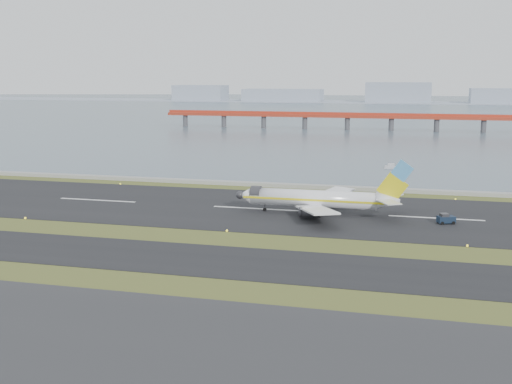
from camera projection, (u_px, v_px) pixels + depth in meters
ground at (215, 241)px, 118.58m from camera, size 1000.00×1000.00×0.00m
apron_strip at (50, 373)px, 66.19m from camera, size 1000.00×50.00×0.10m
taxiway_strip at (193, 259)px, 107.14m from camera, size 1000.00×18.00×0.10m
runway_strip at (256, 209)px, 147.14m from camera, size 1000.00×45.00×0.10m
seawall at (283, 185)px, 175.64m from camera, size 1000.00×2.50×1.00m
bay_water at (379, 110)px, 556.70m from camera, size 1400.00×800.00×1.30m
red_pier at (391, 117)px, 350.46m from camera, size 260.00×5.00×10.20m
far_shoreline at (402, 97)px, 704.65m from camera, size 1400.00×80.00×60.50m
airliner at (320, 199)px, 140.82m from camera, size 38.52×32.89×12.80m
pushback_tug at (446, 219)px, 132.15m from camera, size 3.98×3.14×2.24m
workboat_near at (395, 167)px, 209.91m from camera, size 7.16×2.46×1.72m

